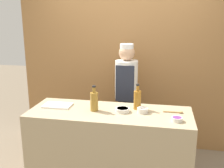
{
  "coord_description": "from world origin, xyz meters",
  "views": [
    {
      "loc": [
        0.55,
        -2.69,
        1.95
      ],
      "look_at": [
        0.0,
        0.13,
        1.21
      ],
      "focal_mm": 42.0,
      "sensor_mm": 36.0,
      "label": 1
    }
  ],
  "objects_px": {
    "bottle_vinegar": "(94,101)",
    "wooden_spoon": "(175,112)",
    "sauce_bowl_orange": "(143,110)",
    "cutting_board": "(58,105)",
    "sauce_bowl_yellow": "(123,110)",
    "bottle_amber": "(137,99)",
    "sauce_bowl_purple": "(177,119)",
    "chef_center": "(126,96)"
  },
  "relations": [
    {
      "from": "bottle_vinegar",
      "to": "wooden_spoon",
      "type": "relative_size",
      "value": 1.34
    },
    {
      "from": "wooden_spoon",
      "to": "sauce_bowl_orange",
      "type": "bearing_deg",
      "value": -169.86
    },
    {
      "from": "cutting_board",
      "to": "bottle_vinegar",
      "type": "xyz_separation_m",
      "value": [
        0.46,
        -0.06,
        0.1
      ]
    },
    {
      "from": "sauce_bowl_yellow",
      "to": "wooden_spoon",
      "type": "bearing_deg",
      "value": 7.72
    },
    {
      "from": "cutting_board",
      "to": "sauce_bowl_yellow",
      "type": "bearing_deg",
      "value": -2.81
    },
    {
      "from": "cutting_board",
      "to": "bottle_amber",
      "type": "bearing_deg",
      "value": 5.16
    },
    {
      "from": "sauce_bowl_orange",
      "to": "bottle_amber",
      "type": "height_order",
      "value": "bottle_amber"
    },
    {
      "from": "sauce_bowl_purple",
      "to": "sauce_bowl_yellow",
      "type": "relative_size",
      "value": 0.72
    },
    {
      "from": "sauce_bowl_yellow",
      "to": "sauce_bowl_orange",
      "type": "relative_size",
      "value": 1.3
    },
    {
      "from": "sauce_bowl_yellow",
      "to": "cutting_board",
      "type": "bearing_deg",
      "value": 177.19
    },
    {
      "from": "sauce_bowl_purple",
      "to": "bottle_amber",
      "type": "distance_m",
      "value": 0.52
    },
    {
      "from": "sauce_bowl_orange",
      "to": "bottle_vinegar",
      "type": "bearing_deg",
      "value": -175.86
    },
    {
      "from": "chef_center",
      "to": "bottle_amber",
      "type": "bearing_deg",
      "value": -70.76
    },
    {
      "from": "sauce_bowl_purple",
      "to": "bottle_vinegar",
      "type": "relative_size",
      "value": 0.39
    },
    {
      "from": "sauce_bowl_purple",
      "to": "cutting_board",
      "type": "relative_size",
      "value": 0.35
    },
    {
      "from": "sauce_bowl_yellow",
      "to": "wooden_spoon",
      "type": "height_order",
      "value": "sauce_bowl_yellow"
    },
    {
      "from": "bottle_vinegar",
      "to": "bottle_amber",
      "type": "bearing_deg",
      "value": 17.43
    },
    {
      "from": "cutting_board",
      "to": "sauce_bowl_purple",
      "type": "bearing_deg",
      "value": -8.5
    },
    {
      "from": "bottle_amber",
      "to": "chef_center",
      "type": "bearing_deg",
      "value": 109.24
    },
    {
      "from": "sauce_bowl_purple",
      "to": "bottle_amber",
      "type": "relative_size",
      "value": 0.38
    },
    {
      "from": "chef_center",
      "to": "bottle_vinegar",
      "type": "bearing_deg",
      "value": -108.29
    },
    {
      "from": "sauce_bowl_purple",
      "to": "bottle_amber",
      "type": "xyz_separation_m",
      "value": [
        -0.43,
        0.29,
        0.09
      ]
    },
    {
      "from": "cutting_board",
      "to": "wooden_spoon",
      "type": "relative_size",
      "value": 1.5
    },
    {
      "from": "sauce_bowl_purple",
      "to": "cutting_board",
      "type": "bearing_deg",
      "value": 171.5
    },
    {
      "from": "sauce_bowl_yellow",
      "to": "bottle_amber",
      "type": "height_order",
      "value": "bottle_amber"
    },
    {
      "from": "sauce_bowl_yellow",
      "to": "bottle_amber",
      "type": "relative_size",
      "value": 0.53
    },
    {
      "from": "bottle_amber",
      "to": "wooden_spoon",
      "type": "distance_m",
      "value": 0.44
    },
    {
      "from": "bottle_vinegar",
      "to": "wooden_spoon",
      "type": "xyz_separation_m",
      "value": [
        0.89,
        0.1,
        -0.1
      ]
    },
    {
      "from": "sauce_bowl_purple",
      "to": "wooden_spoon",
      "type": "relative_size",
      "value": 0.52
    },
    {
      "from": "sauce_bowl_purple",
      "to": "chef_center",
      "type": "bearing_deg",
      "value": 125.51
    },
    {
      "from": "wooden_spoon",
      "to": "chef_center",
      "type": "relative_size",
      "value": 0.13
    },
    {
      "from": "chef_center",
      "to": "sauce_bowl_purple",
      "type": "bearing_deg",
      "value": -54.49
    },
    {
      "from": "sauce_bowl_orange",
      "to": "cutting_board",
      "type": "bearing_deg",
      "value": 178.65
    },
    {
      "from": "sauce_bowl_orange",
      "to": "wooden_spoon",
      "type": "bearing_deg",
      "value": 10.14
    },
    {
      "from": "sauce_bowl_orange",
      "to": "wooden_spoon",
      "type": "height_order",
      "value": "sauce_bowl_orange"
    },
    {
      "from": "sauce_bowl_yellow",
      "to": "cutting_board",
      "type": "relative_size",
      "value": 0.48
    },
    {
      "from": "sauce_bowl_yellow",
      "to": "sauce_bowl_purple",
      "type": "bearing_deg",
      "value": -15.9
    },
    {
      "from": "bottle_vinegar",
      "to": "chef_center",
      "type": "distance_m",
      "value": 0.82
    },
    {
      "from": "bottle_amber",
      "to": "sauce_bowl_orange",
      "type": "bearing_deg",
      "value": -56.78
    },
    {
      "from": "sauce_bowl_purple",
      "to": "bottle_amber",
      "type": "bearing_deg",
      "value": 146.2
    },
    {
      "from": "sauce_bowl_orange",
      "to": "wooden_spoon",
      "type": "relative_size",
      "value": 0.56
    },
    {
      "from": "sauce_bowl_yellow",
      "to": "chef_center",
      "type": "distance_m",
      "value": 0.74
    }
  ]
}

